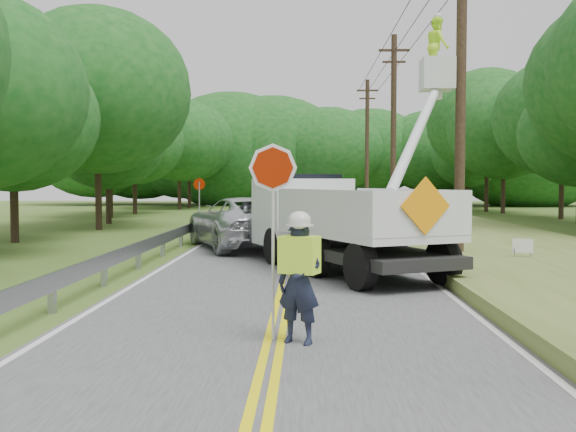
{
  "coord_description": "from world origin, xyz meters",
  "views": [
    {
      "loc": [
        0.48,
        -10.53,
        2.37
      ],
      "look_at": [
        0.0,
        6.0,
        1.5
      ],
      "focal_mm": 40.82,
      "sensor_mm": 36.0,
      "label": 1
    }
  ],
  "objects": [
    {
      "name": "flagger",
      "position": [
        0.36,
        -1.12,
        1.06
      ],
      "size": [
        1.13,
        0.65,
        2.91
      ],
      "color": "#191E33",
      "rests_on": "road"
    },
    {
      "name": "guardrail",
      "position": [
        -4.02,
        14.91,
        0.55
      ],
      "size": [
        0.18,
        48.0,
        0.77
      ],
      "color": "#929699",
      "rests_on": "ground"
    },
    {
      "name": "road",
      "position": [
        0.0,
        14.0,
        0.01
      ],
      "size": [
        7.2,
        96.0,
        0.03
      ],
      "color": "#444546",
      "rests_on": "ground"
    },
    {
      "name": "ground",
      "position": [
        0.0,
        0.0,
        0.0
      ],
      "size": [
        140.0,
        140.0,
        0.0
      ],
      "primitive_type": "plane",
      "color": "#365417",
      "rests_on": "ground"
    },
    {
      "name": "tall_grass_verge",
      "position": [
        7.1,
        14.0,
        0.15
      ],
      "size": [
        7.0,
        96.0,
        0.3
      ],
      "primitive_type": "cube",
      "color": "#4D6C28",
      "rests_on": "ground"
    },
    {
      "name": "treeline_horizon",
      "position": [
        0.19,
        56.08,
        5.5
      ],
      "size": [
        57.58,
        14.92,
        12.17
      ],
      "color": "#104A15",
      "rests_on": "ground"
    },
    {
      "name": "utility_poles",
      "position": [
        5.0,
        17.02,
        5.27
      ],
      "size": [
        1.6,
        43.3,
        10.0
      ],
      "color": "black",
      "rests_on": "ground"
    },
    {
      "name": "suv_darkgrey",
      "position": [
        -1.44,
        25.6,
        0.8
      ],
      "size": [
        3.19,
        5.71,
        1.56
      ],
      "primitive_type": "imported",
      "rotation": [
        0.0,
        0.0,
        3.34
      ],
      "color": "#313438",
      "rests_on": "road"
    },
    {
      "name": "bucket_truck",
      "position": [
        1.25,
        7.54,
        1.62
      ],
      "size": [
        5.96,
        7.71,
        7.16
      ],
      "color": "black",
      "rests_on": "road"
    },
    {
      "name": "stop_sign_permanent",
      "position": [
        -4.26,
        18.12,
        1.68
      ],
      "size": [
        0.54,
        0.06,
        2.53
      ],
      "color": "#929699",
      "rests_on": "ground"
    },
    {
      "name": "suv_silver",
      "position": [
        -1.81,
        12.67,
        0.92
      ],
      "size": [
        5.06,
        7.11,
        1.8
      ],
      "primitive_type": "imported",
      "rotation": [
        0.0,
        0.0,
        3.5
      ],
      "color": "silver",
      "rests_on": "road"
    },
    {
      "name": "treeline_left",
      "position": [
        -10.45,
        27.98,
        5.65
      ],
      "size": [
        10.6,
        53.8,
        10.81
      ],
      "color": "#332319",
      "rests_on": "ground"
    },
    {
      "name": "yard_sign",
      "position": [
        6.42,
        7.58,
        0.58
      ],
      "size": [
        0.55,
        0.1,
        0.8
      ],
      "color": "white",
      "rests_on": "ground"
    }
  ]
}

